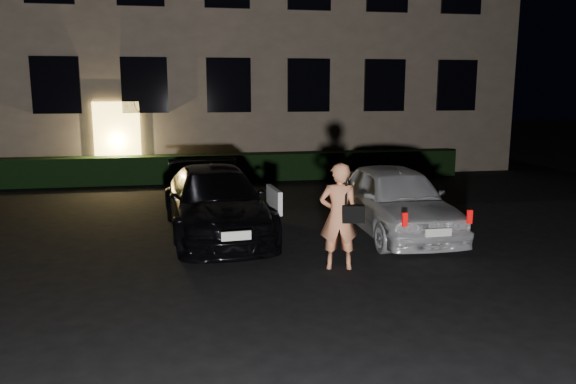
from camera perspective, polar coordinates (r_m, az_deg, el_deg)
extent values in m
plane|color=black|center=(7.93, 0.83, -11.12)|extent=(80.00, 80.00, 0.00)
cube|color=#716050|center=(22.48, -7.06, 18.34)|extent=(20.00, 8.00, 12.00)
cube|color=#E6BD53|center=(18.36, -16.92, 4.86)|extent=(1.40, 0.10, 2.50)
cube|color=black|center=(18.55, -22.52, 9.99)|extent=(1.40, 0.10, 1.70)
cube|color=black|center=(18.20, -14.36, 10.46)|extent=(1.40, 0.10, 1.70)
cube|color=black|center=(18.22, -6.03, 10.73)|extent=(1.40, 0.10, 1.70)
cube|color=black|center=(18.61, 2.11, 10.77)|extent=(1.40, 0.10, 1.70)
cube|color=black|center=(19.34, 9.78, 10.62)|extent=(1.40, 0.10, 1.70)
cube|color=black|center=(20.39, 16.77, 10.32)|extent=(1.40, 0.10, 1.70)
cube|color=black|center=(17.96, -5.76, 2.49)|extent=(15.00, 0.70, 0.85)
imported|color=black|center=(11.36, -7.37, -1.01)|extent=(2.24, 4.74, 1.33)
cube|color=white|center=(10.69, -1.42, -0.78)|extent=(0.16, 0.96, 0.44)
cube|color=silver|center=(9.08, -5.29, -4.45)|extent=(0.49, 0.08, 0.15)
imported|color=silver|center=(11.55, 10.84, -0.76)|extent=(1.67, 4.11, 1.40)
cube|color=red|center=(9.55, 11.79, -2.77)|extent=(0.08, 0.05, 0.23)
cube|color=red|center=(10.04, 17.97, -2.42)|extent=(0.08, 0.05, 0.23)
cube|color=silver|center=(9.79, 15.02, -3.99)|extent=(0.47, 0.04, 0.14)
imported|color=#E98A5D|center=(9.13, 5.19, -2.47)|extent=(0.70, 0.52, 1.76)
cube|color=black|center=(9.02, 6.65, -2.23)|extent=(0.38, 0.22, 0.28)
cube|color=black|center=(8.97, 5.92, 0.30)|extent=(0.05, 0.06, 0.55)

